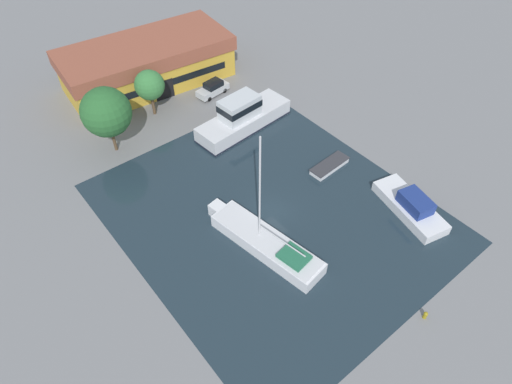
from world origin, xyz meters
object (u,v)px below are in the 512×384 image
quay_tree_near_building (149,85)px  cabin_boat (411,206)px  warehouse_building (147,63)px  parked_car (213,88)px  sailboat_moored (265,242)px  small_dinghy (329,166)px  quay_tree_by_water (106,112)px  motor_cruiser (243,117)px

quay_tree_near_building → cabin_boat: size_ratio=0.68×
warehouse_building → parked_car: size_ratio=4.91×
cabin_boat → sailboat_moored: bearing=170.9°
warehouse_building → cabin_boat: bearing=-72.4°
parked_car → sailboat_moored: sailboat_moored is taller
sailboat_moored → small_dinghy: 12.47m
parked_car → cabin_boat: 28.13m
small_dinghy → cabin_boat: cabin_boat is taller
warehouse_building → quay_tree_near_building: bearing=-110.3°
quay_tree_near_building → quay_tree_by_water: quay_tree_by_water is taller
quay_tree_by_water → small_dinghy: size_ratio=1.59×
motor_cruiser → parked_car: bearing=-14.6°
parked_car → small_dinghy: bearing=177.0°
warehouse_building → parked_car: warehouse_building is taller
warehouse_building → parked_car: 9.02m
motor_cruiser → small_dinghy: (2.78, -11.13, -1.18)m
parked_car → small_dinghy: size_ratio=0.94×
quay_tree_by_water → parked_car: quay_tree_by_water is taller
warehouse_building → quay_tree_by_water: (-9.74, -9.64, 2.21)m
quay_tree_near_building → quay_tree_by_water: 7.43m
quay_tree_near_building → small_dinghy: bearing=-65.1°
quay_tree_near_building → motor_cruiser: 11.16m
cabin_boat → quay_tree_near_building: bearing=123.0°
motor_cruiser → quay_tree_by_water: bearing=62.0°
quay_tree_near_building → small_dinghy: quay_tree_near_building is taller
warehouse_building → quay_tree_near_building: (-3.12, -6.44, 1.18)m
quay_tree_by_water → small_dinghy: quay_tree_by_water is taller
quay_tree_by_water → motor_cruiser: 14.64m
sailboat_moored → motor_cruiser: bearing=49.5°
quay_tree_by_water → parked_car: size_ratio=1.70×
parked_car → small_dinghy: parked_car is taller
quay_tree_by_water → sailboat_moored: sailboat_moored is taller
sailboat_moored → warehouse_building: bearing=70.1°
quay_tree_near_building → sailboat_moored: (-2.64, -23.68, -3.13)m
parked_car → sailboat_moored: bearing=147.9°
parked_car → motor_cruiser: 7.86m
cabin_boat → warehouse_building: bearing=114.9°
quay_tree_near_building → small_dinghy: size_ratio=1.19×
quay_tree_near_building → parked_car: (7.78, -1.06, -3.01)m
small_dinghy → warehouse_building: bearing=9.4°
quay_tree_by_water → cabin_boat: 31.39m
small_dinghy → parked_car: bearing=0.8°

